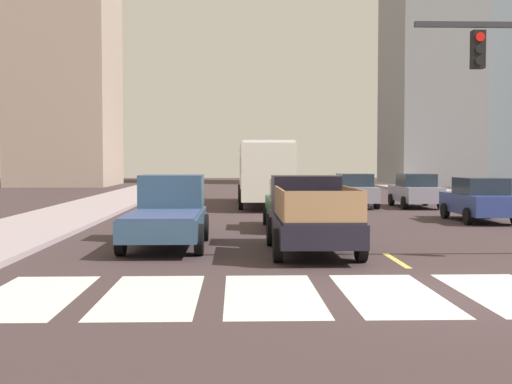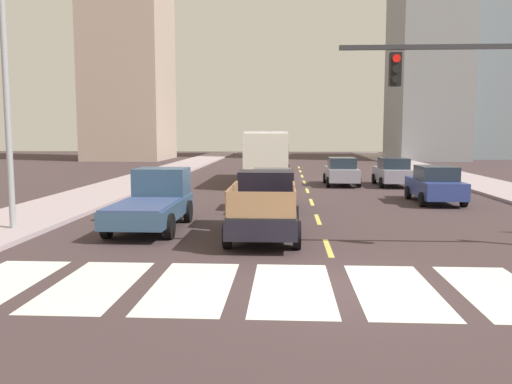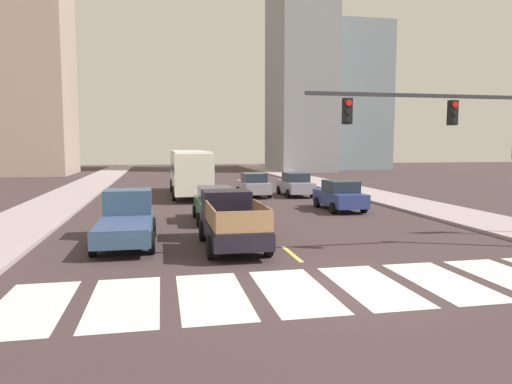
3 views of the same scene
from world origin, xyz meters
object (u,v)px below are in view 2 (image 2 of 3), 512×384
at_px(pickup_dark, 154,201).
at_px(sedan_far, 435,184).
at_px(pickup_stakebed, 265,206).
at_px(sedan_near_right, 272,189).
at_px(city_bus, 269,153).
at_px(streetlight_left, 10,78).
at_px(sedan_near_left, 393,172).
at_px(sedan_mid, 341,171).

xyz_separation_m(pickup_dark, sedan_far, (11.43, 7.01, -0.06)).
bearing_deg(pickup_stakebed, sedan_near_right, 89.36).
xyz_separation_m(city_bus, streetlight_left, (-7.63, -17.77, 3.02)).
bearing_deg(sedan_near_left, sedan_mid, 178.18).
relative_size(city_bus, sedan_mid, 2.45).
bearing_deg(sedan_far, pickup_dark, -148.95).
distance_m(pickup_dark, sedan_near_right, 6.00).
bearing_deg(pickup_dark, city_bus, 75.83).
bearing_deg(sedan_near_left, sedan_near_right, -122.08).
relative_size(sedan_near_right, sedan_near_left, 1.00).
distance_m(pickup_dark, city_bus, 16.91).
height_order(sedan_near_right, streetlight_left, streetlight_left).
xyz_separation_m(sedan_near_right, streetlight_left, (-8.16, -5.77, 4.11)).
distance_m(sedan_near_right, sedan_near_left, 12.55).
relative_size(pickup_dark, sedan_near_left, 1.18).
relative_size(pickup_stakebed, sedan_near_right, 1.18).
distance_m(sedan_mid, sedan_far, 8.81).
xyz_separation_m(sedan_near_right, sedan_near_left, (7.11, 10.35, 0.00)).
xyz_separation_m(pickup_dark, sedan_near_right, (3.94, 4.53, -0.06)).
bearing_deg(city_bus, pickup_stakebed, -87.97).
bearing_deg(streetlight_left, city_bus, 66.76).
height_order(sedan_near_right, sedan_near_left, same).
bearing_deg(streetlight_left, sedan_far, 27.79).
distance_m(city_bus, sedan_mid, 4.88).
xyz_separation_m(pickup_stakebed, sedan_far, (7.56, 8.27, -0.08)).
xyz_separation_m(sedan_near_right, sedan_mid, (4.01, 10.57, 0.00)).
bearing_deg(sedan_near_right, sedan_far, 17.84).
bearing_deg(pickup_dark, sedan_near_right, 46.50).
relative_size(pickup_dark, sedan_mid, 1.18).
bearing_deg(pickup_stakebed, city_bus, 91.52).
relative_size(sedan_mid, streetlight_left, 0.49).
xyz_separation_m(sedan_near_left, streetlight_left, (-15.27, -16.12, 4.11)).
bearing_deg(sedan_near_right, pickup_dark, -131.44).
distance_m(pickup_stakebed, sedan_far, 11.20).
bearing_deg(sedan_near_left, pickup_dark, -124.19).
distance_m(pickup_stakebed, pickup_dark, 4.07).
distance_m(city_bus, streetlight_left, 19.58).
height_order(pickup_dark, sedan_far, pickup_dark).
distance_m(sedan_near_right, streetlight_left, 10.81).
height_order(city_bus, sedan_near_left, city_bus).
bearing_deg(sedan_mid, sedan_near_right, -109.51).
height_order(sedan_near_left, sedan_mid, same).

